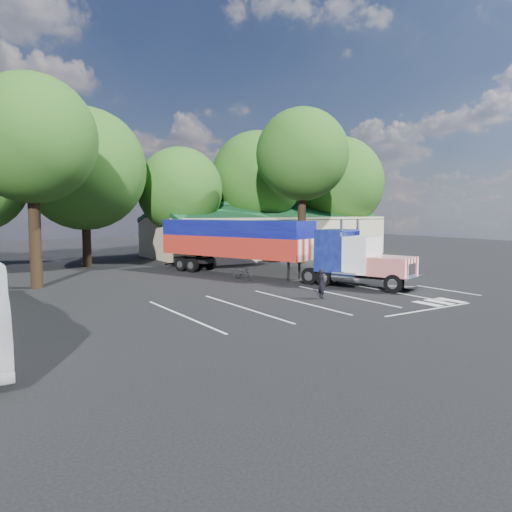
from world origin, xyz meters
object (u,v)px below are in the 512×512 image
woman (322,284)px  silver_sedan (285,252)px  bicycle (242,273)px  semi_truck (263,244)px

woman → silver_sedan: bearing=-22.7°
bicycle → silver_sedan: (10.20, 9.20, 0.31)m
bicycle → silver_sedan: 13.74m
semi_truck → woman: 9.25m
semi_truck → silver_sedan: bearing=26.5°
woman → bicycle: woman is taller
silver_sedan → woman: bearing=133.3°
semi_truck → bicycle: (-1.90, -0.37, -1.88)m
bicycle → silver_sedan: bearing=28.8°
semi_truck → woman: bearing=-123.6°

